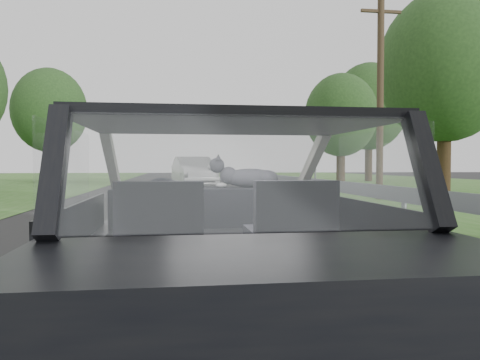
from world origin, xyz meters
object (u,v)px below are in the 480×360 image
object	(u,v)px
cat	(250,177)
subject_car	(222,234)
other_car	(194,172)
utility_pole	(380,96)
highway_sign	(315,167)

from	to	relation	value
cat	subject_car	bearing A→B (deg)	-106.51
cat	other_car	world-z (taller)	other_car
utility_pole	cat	bearing A→B (deg)	-119.18
cat	highway_sign	world-z (taller)	highway_sign
subject_car	other_car	size ratio (longest dim) A/B	0.81
subject_car	highway_sign	xyz separation A→B (m)	(6.42, 18.54, 0.37)
subject_car	highway_sign	bearing A→B (deg)	70.90
other_car	highway_sign	xyz separation A→B (m)	(5.68, -2.93, 0.28)
subject_car	cat	xyz separation A→B (m)	(0.30, 0.65, 0.36)
cat	utility_pole	world-z (taller)	utility_pole
subject_car	cat	world-z (taller)	subject_car
subject_car	other_car	world-z (taller)	other_car
cat	utility_pole	distance (m)	13.35
cat	utility_pole	bearing A→B (deg)	68.88
utility_pole	subject_car	bearing A→B (deg)	-118.94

